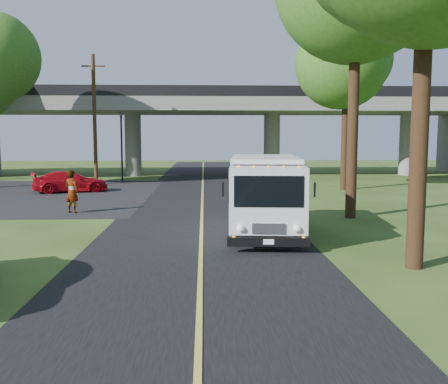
{
  "coord_description": "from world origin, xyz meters",
  "views": [
    {
      "loc": [
        0.1,
        -11.35,
        3.36
      ],
      "look_at": [
        0.74,
        4.52,
        1.6
      ],
      "focal_mm": 40.0,
      "sensor_mm": 36.0,
      "label": 1
    }
  ],
  "objects": [
    {
      "name": "utility_pole",
      "position": [
        -7.5,
        24.0,
        4.59
      ],
      "size": [
        1.6,
        0.26,
        9.0
      ],
      "color": "#472D19",
      "rests_on": "ground"
    },
    {
      "name": "ground",
      "position": [
        0.0,
        0.0,
        0.0
      ],
      "size": [
        120.0,
        120.0,
        0.0
      ],
      "primitive_type": "plane",
      "color": "#2D3E16",
      "rests_on": "ground"
    },
    {
      "name": "parking_lot",
      "position": [
        -11.0,
        18.0,
        0.01
      ],
      "size": [
        16.0,
        18.0,
        0.01
      ],
      "primitive_type": "cube",
      "color": "black",
      "rests_on": "ground"
    },
    {
      "name": "tree_right_far",
      "position": [
        9.21,
        19.84,
        8.3
      ],
      "size": [
        5.77,
        5.67,
        10.99
      ],
      "color": "#382314",
      "rests_on": "ground"
    },
    {
      "name": "road",
      "position": [
        0.0,
        10.0,
        0.01
      ],
      "size": [
        7.0,
        90.0,
        0.02
      ],
      "primitive_type": "cube",
      "color": "black",
      "rests_on": "ground"
    },
    {
      "name": "step_van",
      "position": [
        2.21,
        5.72,
        1.45
      ],
      "size": [
        2.86,
        6.52,
        2.66
      ],
      "rotation": [
        0.0,
        0.0,
        -0.09
      ],
      "color": "silver",
      "rests_on": "ground"
    },
    {
      "name": "pedestrian",
      "position": [
        -5.72,
        10.69,
        0.96
      ],
      "size": [
        0.83,
        0.72,
        1.91
      ],
      "primitive_type": "imported",
      "rotation": [
        0.0,
        0.0,
        2.68
      ],
      "color": "gray",
      "rests_on": "ground"
    },
    {
      "name": "lane_line",
      "position": [
        0.0,
        10.0,
        0.03
      ],
      "size": [
        0.12,
        90.0,
        0.01
      ],
      "primitive_type": "cube",
      "color": "gold",
      "rests_on": "road"
    },
    {
      "name": "traffic_signal",
      "position": [
        -6.0,
        26.0,
        3.2
      ],
      "size": [
        0.18,
        0.22,
        5.2
      ],
      "color": "black",
      "rests_on": "ground"
    },
    {
      "name": "overpass",
      "position": [
        0.0,
        32.0,
        4.56
      ],
      "size": [
        54.0,
        10.0,
        7.3
      ],
      "color": "slate",
      "rests_on": "ground"
    },
    {
      "name": "red_sedan",
      "position": [
        -8.05,
        19.19,
        0.65
      ],
      "size": [
        4.79,
        3.15,
        1.29
      ],
      "primitive_type": "imported",
      "rotation": [
        0.0,
        0.0,
        1.9
      ],
      "color": "#AB0A14",
      "rests_on": "ground"
    }
  ]
}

